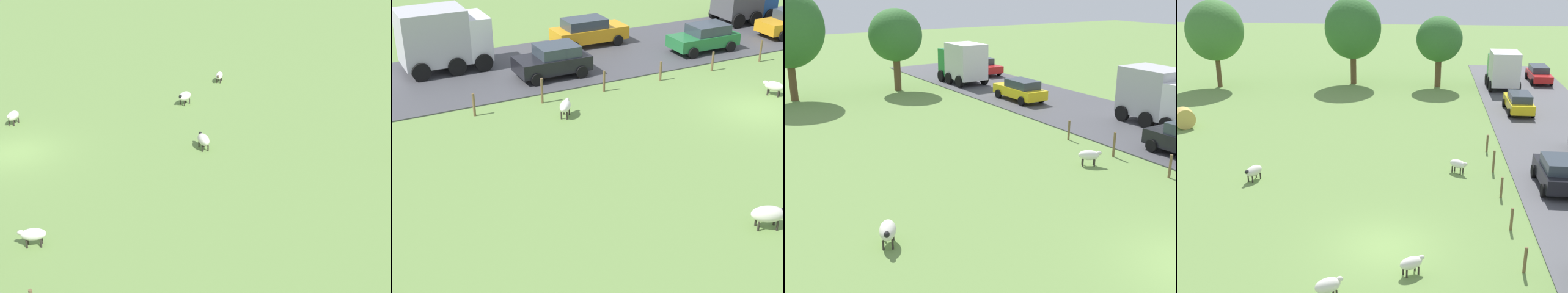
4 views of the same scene
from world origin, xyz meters
TOP-DOWN VIEW (x-y plane):
  - ground_plane at (0.00, 0.00)m, footprint 160.00×160.00m
  - road_strip at (10.22, 0.00)m, footprint 8.00×80.00m
  - sheep_0 at (3.35, 8.16)m, footprint 1.05×0.94m
  - sheep_2 at (1.12, -1.92)m, footprint 1.03×0.89m
  - sheep_3 at (-7.40, 6.06)m, footprint 0.93×1.24m
  - fence_post_0 at (5.28, -4.70)m, footprint 0.12×0.12m
  - fence_post_1 at (5.28, -1.41)m, footprint 0.12×0.12m
  - fence_post_2 at (5.28, 1.88)m, footprint 0.12×0.12m
  - fence_post_3 at (5.28, 5.17)m, footprint 0.12×0.12m
  - fence_post_4 at (5.28, 8.47)m, footprint 0.12×0.12m
  - fence_post_5 at (5.28, 11.76)m, footprint 0.12×0.12m
  - truck_2 at (11.82, 11.35)m, footprint 2.77×4.59m
  - car_1 at (12.21, 2.55)m, footprint 2.02×4.49m
  - car_3 at (8.30, 6.55)m, footprint 2.17×3.83m
  - car_5 at (8.20, -3.01)m, footprint 2.02×4.04m

SIDE VIEW (x-z plane):
  - ground_plane at x=0.00m, z-range 0.00..0.00m
  - road_strip at x=10.22m, z-range 0.00..0.06m
  - sheep_2 at x=1.12m, z-range 0.12..0.82m
  - fence_post_2 at x=5.28m, z-range 0.00..1.03m
  - sheep_0 at x=3.35m, z-range 0.14..0.90m
  - sheep_3 at x=-7.40m, z-range 0.13..0.93m
  - fence_post_1 at x=5.28m, z-range 0.00..1.06m
  - fence_post_3 at x=5.28m, z-range 0.00..1.06m
  - fence_post_5 at x=5.28m, z-range 0.00..1.08m
  - fence_post_4 at x=5.28m, z-range 0.00..1.24m
  - fence_post_0 at x=5.28m, z-range 0.00..1.25m
  - car_5 at x=8.20m, z-range 0.09..1.65m
  - car_3 at x=8.30m, z-range 0.09..1.72m
  - car_1 at x=12.21m, z-range 0.09..1.73m
  - truck_2 at x=11.82m, z-range 0.17..3.49m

